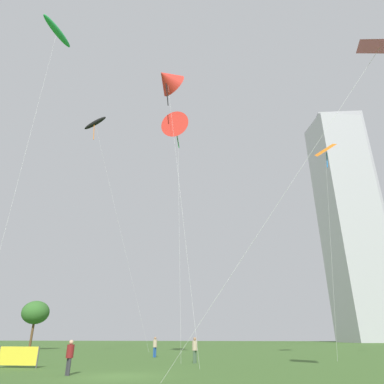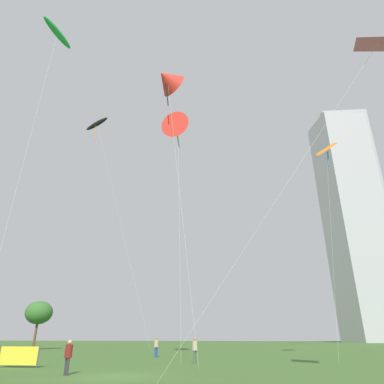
{
  "view_description": "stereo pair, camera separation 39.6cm",
  "coord_description": "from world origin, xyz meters",
  "views": [
    {
      "loc": [
        6.43,
        -19.18,
        1.92
      ],
      "look_at": [
        2.73,
        8.86,
        13.92
      ],
      "focal_mm": 31.82,
      "sensor_mm": 36.0,
      "label": 1
    },
    {
      "loc": [
        6.82,
        -19.12,
        1.92
      ],
      "look_at": [
        2.73,
        8.86,
        13.92
      ],
      "focal_mm": 31.82,
      "sensor_mm": 36.0,
      "label": 2
    }
  ],
  "objects": [
    {
      "name": "kite_flying_6",
      "position": [
        0.91,
        11.11,
        22.29
      ],
      "size": [
        3.28,
        3.19,
        23.83
      ],
      "color": "silver",
      "rests_on": "ground"
    },
    {
      "name": "person_standing_1",
      "position": [
        2.86,
        9.57,
        1.06
      ],
      "size": [
        0.41,
        0.41,
        1.84
      ],
      "rotation": [
        0.0,
        0.0,
        4.19
      ],
      "color": "#3F593F",
      "rests_on": "ground"
    },
    {
      "name": "kite_flying_5",
      "position": [
        -14.31,
        22.87,
        32.35
      ],
      "size": [
        10.75,
        6.57,
        33.43
      ],
      "color": "silver",
      "rests_on": "ground"
    },
    {
      "name": "kite_flying_1",
      "position": [
        0.18,
        8.48,
        26.78
      ],
      "size": [
        5.58,
        5.74,
        28.46
      ],
      "color": "silver",
      "rests_on": "ground"
    },
    {
      "name": "kite_flying_7",
      "position": [
        16.3,
        13.75,
        20.01
      ],
      "size": [
        3.58,
        3.01,
        21.05
      ],
      "color": "silver",
      "rests_on": "ground"
    },
    {
      "name": "kite_flying_3",
      "position": [
        -10.51,
        4.24,
        30.45
      ],
      "size": [
        2.29,
        5.53,
        31.09
      ],
      "color": "silver",
      "rests_on": "ground"
    },
    {
      "name": "person_standing_3",
      "position": [
        -2.73,
        0.01,
        1.0
      ],
      "size": [
        0.38,
        0.38,
        1.73
      ],
      "rotation": [
        0.0,
        0.0,
        5.63
      ],
      "color": "#2D2D33",
      "rests_on": "ground"
    },
    {
      "name": "kite_flying_0",
      "position": [
        14.06,
        -5.31,
        15.2
      ],
      "size": [
        12.57,
        4.16,
        15.9
      ],
      "color": "silver",
      "rests_on": "ground"
    },
    {
      "name": "distant_highrise_0",
      "position": [
        57.63,
        128.23,
        49.6
      ],
      "size": [
        20.99,
        16.23,
        99.2
      ],
      "primitive_type": "cube",
      "rotation": [
        0.0,
        0.0,
        0.07
      ],
      "color": "#939399",
      "rests_on": "ground"
    },
    {
      "name": "event_banner",
      "position": [
        -8.19,
        3.96,
        0.71
      ],
      "size": [
        2.89,
        0.13,
        1.33
      ],
      "color": "#4C4C4C",
      "rests_on": "ground"
    },
    {
      "name": "park_tree_0",
      "position": [
        -25.29,
        33.54,
        5.31
      ],
      "size": [
        4.12,
        4.12,
        7.07
      ],
      "color": "brown",
      "rests_on": "ground"
    },
    {
      "name": "distant_highrise_1",
      "position": [
        48.62,
        107.31,
        41.79
      ],
      "size": [
        20.24,
        18.89,
        83.58
      ],
      "primitive_type": "cube",
      "rotation": [
        0.0,
        0.0,
        0.25
      ],
      "color": "#A8A8AD",
      "rests_on": "ground"
    },
    {
      "name": "person_standing_0",
      "position": [
        -2.04,
        16.96,
        1.07
      ],
      "size": [
        0.41,
        0.41,
        1.85
      ],
      "rotation": [
        0.0,
        0.0,
        4.12
      ],
      "color": "#1E478C",
      "rests_on": "ground"
    },
    {
      "name": "ground",
      "position": [
        0.0,
        0.0,
        0.0
      ],
      "size": [
        280.0,
        280.0,
        0.0
      ],
      "primitive_type": "plane",
      "color": "#3D6028"
    }
  ]
}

